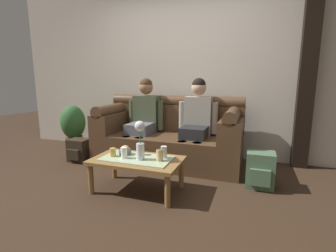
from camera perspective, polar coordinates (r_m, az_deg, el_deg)
name	(u,v)px	position (r m, az deg, el deg)	size (l,w,h in m)	color
ground_plane	(133,195)	(2.71, -8.14, -15.52)	(14.00, 14.00, 0.00)	#382619
back_wall_patterned	(180,64)	(4.03, 2.89, 14.28)	(6.00, 0.12, 2.90)	beige
timber_pillar	(309,60)	(3.79, 29.90, 13.17)	(0.20, 0.20, 2.90)	black
couch	(169,137)	(3.60, 0.31, -2.50)	(2.07, 0.88, 0.96)	#513823
person_left	(144,116)	(3.70, -5.63, 2.29)	(0.56, 0.67, 1.22)	#595B66
person_right	(197,119)	(3.44, 6.69, 1.65)	(0.56, 0.67, 1.22)	#232326
coffee_table	(137,163)	(2.68, -7.22, -8.44)	(0.96, 0.56, 0.37)	olive
flower_vase	(140,139)	(2.54, -6.52, -2.97)	(0.11, 0.11, 0.41)	silver
snack_bowl	(125,151)	(2.79, -9.95, -5.74)	(0.14, 0.14, 0.11)	#4C5666
cup_near_left	(160,155)	(2.53, -1.96, -6.82)	(0.07, 0.07, 0.12)	#DBB77A
cup_near_right	(124,153)	(2.65, -10.20, -6.16)	(0.07, 0.07, 0.12)	white
cup_far_center	(113,152)	(2.75, -12.71, -5.96)	(0.06, 0.06, 0.09)	gold
cup_far_left	(164,152)	(2.62, -0.96, -6.08)	(0.06, 0.06, 0.13)	white
cup_far_right	(140,151)	(2.75, -6.44, -5.70)	(0.07, 0.07, 0.10)	silver
backpack_left	(79,150)	(3.89, -20.07, -5.35)	(0.29, 0.26, 0.33)	#2D2319
backpack_right	(260,170)	(2.97, 20.64, -9.56)	(0.30, 0.30, 0.40)	#4C6B4C
potted_plant	(73,126)	(4.41, -21.16, -0.03)	(0.40, 0.40, 0.78)	brown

